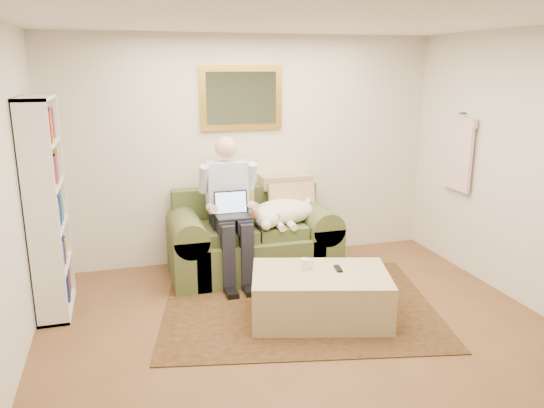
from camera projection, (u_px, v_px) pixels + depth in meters
name	position (u px, v px, depth m)	size (l,w,h in m)	color
room_shell	(311.00, 191.00, 4.15)	(4.51, 5.00, 2.61)	brown
rug	(298.00, 304.00, 5.15)	(2.56, 2.05, 0.01)	black
sofa	(253.00, 245.00, 5.92)	(1.82, 0.93, 1.09)	#555C30
seated_man	(231.00, 211.00, 5.57)	(0.60, 0.86, 1.53)	#8CA7D8
laptop	(232.00, 210.00, 5.50)	(0.35, 0.28, 0.26)	black
sleeping_dog	(283.00, 212.00, 5.82)	(0.75, 0.47, 0.28)	white
ottoman	(320.00, 296.00, 4.83)	(1.22, 0.78, 0.44)	tan
coffee_mug	(305.00, 264.00, 4.85)	(0.08, 0.08, 0.10)	white
tv_remote	(338.00, 269.00, 4.85)	(0.05, 0.15, 0.02)	black
bookshelf	(47.00, 208.00, 4.82)	(0.28, 0.80, 2.00)	white
wall_mirror	(241.00, 98.00, 5.95)	(0.94, 0.04, 0.72)	gold
hanging_shirt	(458.00, 150.00, 5.88)	(0.06, 0.52, 0.90)	beige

